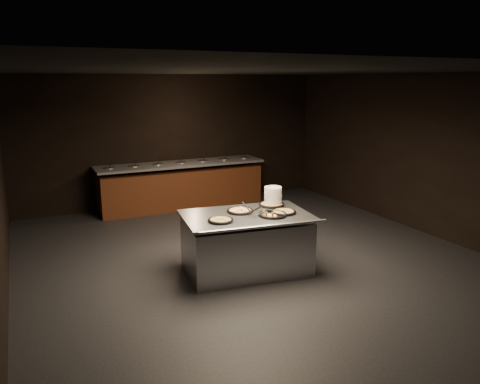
{
  "coord_description": "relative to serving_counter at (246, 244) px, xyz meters",
  "views": [
    {
      "loc": [
        -3.18,
        -6.14,
        2.76
      ],
      "look_at": [
        -0.12,
        0.3,
        1.06
      ],
      "focal_mm": 35.0,
      "sensor_mm": 36.0,
      "label": 1
    }
  ],
  "objects": [
    {
      "name": "pan_veggie_slices",
      "position": [
        0.52,
        -0.17,
        0.47
      ],
      "size": [
        0.37,
        0.37,
        0.04
      ],
      "rotation": [
        0.0,
        0.0,
        -0.68
      ],
      "color": "black",
      "rests_on": "serving_counter"
    },
    {
      "name": "salad_bar",
      "position": [
        0.3,
        3.86,
        0.02
      ],
      "size": [
        3.7,
        0.83,
        1.18
      ],
      "color": "#512613",
      "rests_on": "ground"
    },
    {
      "name": "serving_counter",
      "position": [
        0.0,
        0.0,
        0.0
      ],
      "size": [
        1.95,
        1.39,
        0.87
      ],
      "rotation": [
        0.0,
        0.0,
        -0.13
      ],
      "color": "silver",
      "rests_on": "ground"
    },
    {
      "name": "pan_cheese_slices_b",
      "position": [
        0.31,
        -0.22,
        0.47
      ],
      "size": [
        0.41,
        0.41,
        0.04
      ],
      "rotation": [
        0.0,
        0.0,
        2.48
      ],
      "color": "black",
      "rests_on": "serving_counter"
    },
    {
      "name": "pan_cheese_whole",
      "position": [
        -0.03,
        0.16,
        0.47
      ],
      "size": [
        0.39,
        0.39,
        0.04
      ],
      "rotation": [
        0.0,
        0.0,
        0.33
      ],
      "color": "black",
      "rests_on": "serving_counter"
    },
    {
      "name": "server_left",
      "position": [
        0.0,
        0.07,
        0.53
      ],
      "size": [
        0.16,
        0.32,
        0.16
      ],
      "rotation": [
        0.0,
        0.0,
        1.93
      ],
      "color": "silver",
      "rests_on": "serving_counter"
    },
    {
      "name": "server_right",
      "position": [
        0.11,
        -0.16,
        0.53
      ],
      "size": [
        0.31,
        0.18,
        0.16
      ],
      "rotation": [
        0.0,
        0.0,
        -0.41
      ],
      "color": "silver",
      "rests_on": "serving_counter"
    },
    {
      "name": "plate_stack",
      "position": [
        0.61,
        0.3,
        0.6
      ],
      "size": [
        0.27,
        0.27,
        0.29
      ],
      "primitive_type": "cylinder",
      "color": "silver",
      "rests_on": "serving_counter"
    },
    {
      "name": "pan_cheese_slices_a",
      "position": [
        0.57,
        0.28,
        0.47
      ],
      "size": [
        0.4,
        0.4,
        0.04
      ],
      "rotation": [
        0.0,
        0.0,
        1.0
      ],
      "color": "black",
      "rests_on": "serving_counter"
    },
    {
      "name": "room",
      "position": [
        0.3,
        0.3,
        1.03
      ],
      "size": [
        7.02,
        8.02,
        2.92
      ],
      "color": "black",
      "rests_on": "ground"
    },
    {
      "name": "pan_veggie_whole",
      "position": [
        -0.47,
        -0.16,
        0.47
      ],
      "size": [
        0.36,
        0.36,
        0.04
      ],
      "rotation": [
        0.0,
        0.0,
        0.39
      ],
      "color": "black",
      "rests_on": "serving_counter"
    }
  ]
}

